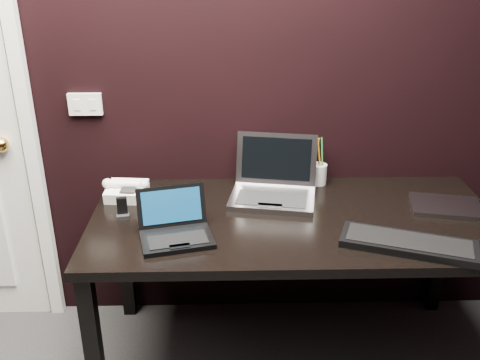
{
  "coord_description": "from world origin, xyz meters",
  "views": [
    {
      "loc": [
        0.02,
        -0.57,
        1.78
      ],
      "look_at": [
        0.07,
        1.35,
        0.93
      ],
      "focal_mm": 40.0,
      "sensor_mm": 36.0,
      "label": 1
    }
  ],
  "objects_px": {
    "desk": "(294,233)",
    "closed_laptop": "(446,206)",
    "silver_laptop": "(273,187)",
    "netbook": "(175,229)",
    "mobile_phone": "(122,210)",
    "pen_cup": "(318,173)",
    "desk_phone": "(127,190)",
    "ext_keyboard": "(408,243)"
  },
  "relations": [
    {
      "from": "desk",
      "to": "closed_laptop",
      "type": "height_order",
      "value": "closed_laptop"
    },
    {
      "from": "silver_laptop",
      "to": "closed_laptop",
      "type": "relative_size",
      "value": 1.29
    },
    {
      "from": "netbook",
      "to": "closed_laptop",
      "type": "xyz_separation_m",
      "value": [
        1.14,
        0.22,
        -0.03
      ]
    },
    {
      "from": "mobile_phone",
      "to": "pen_cup",
      "type": "xyz_separation_m",
      "value": [
        0.86,
        0.33,
        0.02
      ]
    },
    {
      "from": "pen_cup",
      "to": "silver_laptop",
      "type": "bearing_deg",
      "value": -147.54
    },
    {
      "from": "desk_phone",
      "to": "netbook",
      "type": "bearing_deg",
      "value": -55.28
    },
    {
      "from": "silver_laptop",
      "to": "closed_laptop",
      "type": "bearing_deg",
      "value": -10.22
    },
    {
      "from": "silver_laptop",
      "to": "pen_cup",
      "type": "bearing_deg",
      "value": 32.46
    },
    {
      "from": "ext_keyboard",
      "to": "mobile_phone",
      "type": "height_order",
      "value": "mobile_phone"
    },
    {
      "from": "closed_laptop",
      "to": "desk",
      "type": "bearing_deg",
      "value": -174.9
    },
    {
      "from": "desk",
      "to": "closed_laptop",
      "type": "xyz_separation_m",
      "value": [
        0.66,
        0.06,
        0.09
      ]
    },
    {
      "from": "silver_laptop",
      "to": "desk_phone",
      "type": "distance_m",
      "value": 0.65
    },
    {
      "from": "closed_laptop",
      "to": "mobile_phone",
      "type": "distance_m",
      "value": 1.38
    },
    {
      "from": "ext_keyboard",
      "to": "pen_cup",
      "type": "distance_m",
      "value": 0.64
    },
    {
      "from": "desk",
      "to": "netbook",
      "type": "height_order",
      "value": "netbook"
    },
    {
      "from": "desk",
      "to": "silver_laptop",
      "type": "xyz_separation_m",
      "value": [
        -0.08,
        0.19,
        0.13
      ]
    },
    {
      "from": "pen_cup",
      "to": "closed_laptop",
      "type": "bearing_deg",
      "value": -28.35
    },
    {
      "from": "silver_laptop",
      "to": "desk",
      "type": "bearing_deg",
      "value": -68.23
    },
    {
      "from": "mobile_phone",
      "to": "pen_cup",
      "type": "height_order",
      "value": "pen_cup"
    },
    {
      "from": "desk",
      "to": "mobile_phone",
      "type": "relative_size",
      "value": 19.05
    },
    {
      "from": "desk_phone",
      "to": "mobile_phone",
      "type": "xyz_separation_m",
      "value": [
        0.01,
        -0.19,
        -0.0
      ]
    },
    {
      "from": "desk",
      "to": "closed_laptop",
      "type": "bearing_deg",
      "value": 5.1
    },
    {
      "from": "netbook",
      "to": "mobile_phone",
      "type": "height_order",
      "value": "netbook"
    },
    {
      "from": "mobile_phone",
      "to": "netbook",
      "type": "bearing_deg",
      "value": -36.03
    },
    {
      "from": "closed_laptop",
      "to": "ext_keyboard",
      "type": "bearing_deg",
      "value": -129.88
    },
    {
      "from": "desk",
      "to": "netbook",
      "type": "relative_size",
      "value": 5.34
    },
    {
      "from": "netbook",
      "to": "desk_phone",
      "type": "relative_size",
      "value": 1.49
    },
    {
      "from": "mobile_phone",
      "to": "desk",
      "type": "bearing_deg",
      "value": -0.68
    },
    {
      "from": "silver_laptop",
      "to": "ext_keyboard",
      "type": "bearing_deg",
      "value": -43.51
    },
    {
      "from": "silver_laptop",
      "to": "pen_cup",
      "type": "relative_size",
      "value": 1.84
    },
    {
      "from": "desk_phone",
      "to": "mobile_phone",
      "type": "height_order",
      "value": "desk_phone"
    },
    {
      "from": "closed_laptop",
      "to": "netbook",
      "type": "bearing_deg",
      "value": -169.09
    },
    {
      "from": "desk_phone",
      "to": "mobile_phone",
      "type": "relative_size",
      "value": 2.39
    },
    {
      "from": "ext_keyboard",
      "to": "desk",
      "type": "bearing_deg",
      "value": 147.03
    },
    {
      "from": "desk",
      "to": "silver_laptop",
      "type": "bearing_deg",
      "value": 111.77
    },
    {
      "from": "pen_cup",
      "to": "netbook",
      "type": "bearing_deg",
      "value": -141.9
    },
    {
      "from": "desk_phone",
      "to": "silver_laptop",
      "type": "bearing_deg",
      "value": -0.37
    },
    {
      "from": "silver_laptop",
      "to": "pen_cup",
      "type": "distance_m",
      "value": 0.27
    },
    {
      "from": "closed_laptop",
      "to": "desk_phone",
      "type": "distance_m",
      "value": 1.39
    },
    {
      "from": "silver_laptop",
      "to": "closed_laptop",
      "type": "height_order",
      "value": "silver_laptop"
    },
    {
      "from": "silver_laptop",
      "to": "ext_keyboard",
      "type": "xyz_separation_m",
      "value": [
        0.47,
        -0.45,
        -0.03
      ]
    },
    {
      "from": "desk",
      "to": "desk_phone",
      "type": "relative_size",
      "value": 7.97
    }
  ]
}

